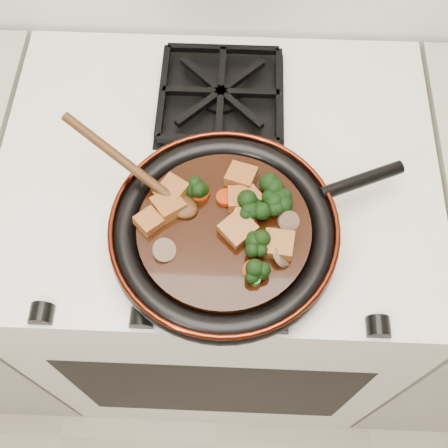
{
  "coord_description": "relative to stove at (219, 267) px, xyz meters",
  "views": [
    {
      "loc": [
        0.03,
        1.16,
        1.71
      ],
      "look_at": [
        0.02,
        1.54,
        0.97
      ],
      "focal_mm": 45.0,
      "sensor_mm": 36.0,
      "label": 1
    }
  ],
  "objects": [
    {
      "name": "broccoli_floret_3",
      "position": [
        0.06,
        -0.13,
        0.52
      ],
      "size": [
        0.08,
        0.07,
        0.06
      ],
      "primitive_type": null,
      "rotation": [
        0.01,
        0.1,
        0.27
      ],
      "color": "black",
      "rests_on": "braising_sauce"
    },
    {
      "name": "mushroom_slice_1",
      "position": [
        0.11,
        -0.14,
        0.52
      ],
      "size": [
        0.04,
        0.04,
        0.03
      ],
      "primitive_type": "cylinder",
      "rotation": [
        0.69,
        0.0,
        0.42
      ],
      "color": "brown",
      "rests_on": "braising_sauce"
    },
    {
      "name": "tofu_cube_0",
      "position": [
        0.04,
        -0.16,
        0.52
      ],
      "size": [
        0.06,
        0.06,
        0.03
      ],
      "primitive_type": "cube",
      "rotation": [
        -0.06,
        -0.06,
        2.34
      ],
      "color": "brown",
      "rests_on": "braising_sauce"
    },
    {
      "name": "tofu_cube_6",
      "position": [
        0.04,
        -0.11,
        0.52
      ],
      "size": [
        0.04,
        0.04,
        0.02
      ],
      "primitive_type": "cube",
      "rotation": [
        -0.01,
        0.08,
        1.64
      ],
      "color": "brown",
      "rests_on": "braising_sauce"
    },
    {
      "name": "skillet",
      "position": [
        0.02,
        -0.15,
        0.49
      ],
      "size": [
        0.46,
        0.35,
        0.05
      ],
      "rotation": [
        0.0,
        0.0,
        0.41
      ],
      "color": "black",
      "rests_on": "burner_grate_front"
    },
    {
      "name": "mushroom_slice_2",
      "position": [
        0.1,
        -0.2,
        0.52
      ],
      "size": [
        0.03,
        0.04,
        0.03
      ],
      "primitive_type": "cylinder",
      "rotation": [
        0.94,
        0.0,
        1.84
      ],
      "color": "brown",
      "rests_on": "braising_sauce"
    },
    {
      "name": "carrot_coin_3",
      "position": [
        0.05,
        -0.14,
        0.51
      ],
      "size": [
        0.03,
        0.03,
        0.02
      ],
      "primitive_type": "cylinder",
      "rotation": [
        -0.04,
        0.3,
        0.0
      ],
      "color": "#A32904",
      "rests_on": "braising_sauce"
    },
    {
      "name": "tofu_cube_7",
      "position": [
        0.1,
        -0.18,
        0.52
      ],
      "size": [
        0.05,
        0.05,
        0.03
      ],
      "primitive_type": "cube",
      "rotation": [
        -0.01,
        0.07,
        3.01
      ],
      "color": "brown",
      "rests_on": "braising_sauce"
    },
    {
      "name": "broccoli_floret_4",
      "position": [
        0.1,
        -0.12,
        0.52
      ],
      "size": [
        0.08,
        0.08,
        0.05
      ],
      "primitive_type": null,
      "rotation": [
        -0.01,
        0.02,
        0.66
      ],
      "color": "black",
      "rests_on": "braising_sauce"
    },
    {
      "name": "wooden_spoon",
      "position": [
        -0.1,
        -0.09,
        0.53
      ],
      "size": [
        0.13,
        0.1,
        0.22
      ],
      "rotation": [
        0.0,
        0.0,
        2.6
      ],
      "color": "#41240E",
      "rests_on": "braising_sauce"
    },
    {
      "name": "tofu_cube_3",
      "position": [
        -0.06,
        -0.1,
        0.52
      ],
      "size": [
        0.06,
        0.06,
        0.03
      ],
      "primitive_type": "cube",
      "rotation": [
        -0.12,
        0.1,
        2.53
      ],
      "color": "brown",
      "rests_on": "braising_sauce"
    },
    {
      "name": "braising_sauce",
      "position": [
        0.02,
        -0.15,
        0.5
      ],
      "size": [
        0.26,
        0.26,
        0.02
      ],
      "primitive_type": "cylinder",
      "color": "black",
      "rests_on": "skillet"
    },
    {
      "name": "mushroom_slice_0",
      "position": [
        -0.07,
        -0.2,
        0.52
      ],
      "size": [
        0.05,
        0.05,
        0.02
      ],
      "primitive_type": "cylinder",
      "rotation": [
        0.48,
        0.0,
        0.95
      ],
      "color": "brown",
      "rests_on": "braising_sauce"
    },
    {
      "name": "tofu_cube_5",
      "position": [
        -0.1,
        -0.15,
        0.52
      ],
      "size": [
        0.05,
        0.05,
        0.02
      ],
      "primitive_type": "cube",
      "rotation": [
        0.01,
        0.09,
        0.77
      ],
      "color": "brown",
      "rests_on": "braising_sauce"
    },
    {
      "name": "tofu_cube_4",
      "position": [
        0.05,
        -0.1,
        0.52
      ],
      "size": [
        0.05,
        0.05,
        0.02
      ],
      "primitive_type": "cube",
      "rotation": [
        -0.01,
        -0.06,
        0.67
      ],
      "color": "brown",
      "rests_on": "braising_sauce"
    },
    {
      "name": "carrot_coin_1",
      "position": [
        0.02,
        -0.1,
        0.51
      ],
      "size": [
        0.03,
        0.03,
        0.01
      ],
      "primitive_type": "cylinder",
      "rotation": [
        -0.13,
        -0.04,
        0.0
      ],
      "color": "#A32904",
      "rests_on": "braising_sauce"
    },
    {
      "name": "tofu_cube_1",
      "position": [
        0.04,
        -0.07,
        0.52
      ],
      "size": [
        0.05,
        0.05,
        0.03
      ],
      "primitive_type": "cube",
      "rotation": [
        0.07,
        0.08,
        2.8
      ],
      "color": "brown",
      "rests_on": "braising_sauce"
    },
    {
      "name": "carrot_coin_0",
      "position": [
        0.06,
        -0.22,
        0.51
      ],
      "size": [
        0.03,
        0.03,
        0.02
      ],
      "primitive_type": "cylinder",
      "rotation": [
        0.22,
        -0.26,
        0.0
      ],
      "color": "#A32904",
      "rests_on": "braising_sauce"
    },
    {
      "name": "tofu_cube_2",
      "position": [
        0.05,
        -0.14,
        0.52
      ],
      "size": [
        0.04,
        0.04,
        0.02
      ],
      "primitive_type": "cube",
      "rotation": [
        0.03,
        -0.08,
        1.24
      ],
      "color": "brown",
      "rests_on": "braising_sauce"
    },
    {
      "name": "burner_grate_front",
      "position": [
        0.0,
        -0.14,
        0.46
      ],
      "size": [
        0.23,
        0.23,
        0.03
      ],
      "primitive_type": null,
      "color": "black",
      "rests_on": "stove"
    },
    {
      "name": "burner_grate_back",
      "position": [
        0.0,
        0.14,
        0.46
      ],
      "size": [
        0.23,
        0.23,
        0.03
      ],
      "primitive_type": null,
      "color": "black",
      "rests_on": "stove"
    },
    {
      "name": "broccoli_floret_0",
      "position": [
        -0.02,
        -0.1,
        0.52
      ],
      "size": [
        0.08,
        0.08,
        0.06
      ],
      "primitive_type": null,
      "rotation": [
        0.1,
        0.13,
        1.05
      ],
      "color": "black",
      "rests_on": "braising_sauce"
    },
    {
      "name": "broccoli_floret_2",
      "position": [
        0.1,
        -0.1,
        0.52
      ],
      "size": [
        0.07,
        0.07,
        0.08
      ],
      "primitive_type": null,
      "rotation": [
        0.19,
        -0.24,
        3.02
      ],
      "color": "black",
      "rests_on": "braising_sauce"
    },
    {
      "name": "tofu_cube_8",
      "position": [
        -0.07,
        -0.12,
        0.52
      ],
      "size": [
        0.06,
        0.06,
        0.03
      ],
      "primitive_type": "cube",
      "rotation": [
        -0.08,
        0.07,
        0.65
      ],
      "color": "brown",
      "rests_on": "braising_sauce"
    },
    {
      "name": "broccoli_floret_5",
      "position": [
        0.06,
        -0.19,
        0.52
      ],
      "size": [
        0.09,
        0.09,
        0.07
      ],
      "primitive_type": null,
      "rotation": [
        0.02,
        0.25,
        2.11
      ],
      "color": "black",
      "rests_on": "braising_sauce"
    },
    {
      "name": "broccoli_floret_1",
      "position": [
        0.07,
        -0.24,
        0.52
      ],
      "size": [
        0.07,
        0.08,
        0.06
      ],
      "primitive_type": null,
      "rotation": [
        0.05,
        -0.04,
        1.12
      ],
      "color": "black",
      "rests_on": "braising_sauce"
    },
    {
      "name": "stove",
      "position": [
        0.0,
        0.0,
        0.0
      ],
      "size": [
        0.76,
        0.6,
        0.9
      ],
      "primitive_type": "cube",
      "color": "white",
      "rests_on": "ground"
    },
    {
      "name": "carrot_coin_2",
      "position": [
        -0.02,
        -0.09,
        0.51
      ],
      "size": [
        0.03,
        0.03,
        0.01
      ],
      "primitive_type": "cylinder",
      "rotation": [
        0.08,
        -0.17,
        0.0
      ],
      "color": "#A32904",
      "rests_on": "braising_sauce"
    }
  ]
}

